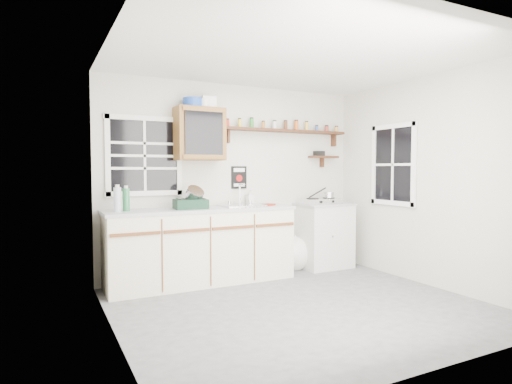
{
  "coord_description": "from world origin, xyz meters",
  "views": [
    {
      "loc": [
        -2.34,
        -3.61,
        1.38
      ],
      "look_at": [
        -0.22,
        0.55,
        1.14
      ],
      "focal_mm": 30.0,
      "sensor_mm": 36.0,
      "label": 1
    }
  ],
  "objects_px": {
    "right_cabinet": "(324,235)",
    "dish_rack": "(192,201)",
    "upper_cabinet": "(200,134)",
    "spice_shelf": "(285,130)",
    "main_cabinet": "(202,245)",
    "hotplate": "(321,201)"
  },
  "relations": [
    {
      "from": "right_cabinet",
      "to": "dish_rack",
      "type": "height_order",
      "value": "dish_rack"
    },
    {
      "from": "dish_rack",
      "to": "right_cabinet",
      "type": "bearing_deg",
      "value": 5.86
    },
    {
      "from": "upper_cabinet",
      "to": "spice_shelf",
      "type": "relative_size",
      "value": 0.34
    },
    {
      "from": "main_cabinet",
      "to": "upper_cabinet",
      "type": "relative_size",
      "value": 3.55
    },
    {
      "from": "main_cabinet",
      "to": "upper_cabinet",
      "type": "xyz_separation_m",
      "value": [
        0.03,
        0.14,
        1.36
      ]
    },
    {
      "from": "main_cabinet",
      "to": "right_cabinet",
      "type": "relative_size",
      "value": 2.54
    },
    {
      "from": "spice_shelf",
      "to": "hotplate",
      "type": "height_order",
      "value": "spice_shelf"
    },
    {
      "from": "hotplate",
      "to": "main_cabinet",
      "type": "bearing_deg",
      "value": -177.11
    },
    {
      "from": "spice_shelf",
      "to": "right_cabinet",
      "type": "bearing_deg",
      "value": -19.54
    },
    {
      "from": "right_cabinet",
      "to": "dish_rack",
      "type": "distance_m",
      "value": 2.05
    },
    {
      "from": "main_cabinet",
      "to": "dish_rack",
      "type": "height_order",
      "value": "dish_rack"
    },
    {
      "from": "main_cabinet",
      "to": "right_cabinet",
      "type": "distance_m",
      "value": 1.84
    },
    {
      "from": "main_cabinet",
      "to": "hotplate",
      "type": "relative_size",
      "value": 4.06
    },
    {
      "from": "right_cabinet",
      "to": "spice_shelf",
      "type": "relative_size",
      "value": 0.48
    },
    {
      "from": "right_cabinet",
      "to": "spice_shelf",
      "type": "distance_m",
      "value": 1.58
    },
    {
      "from": "dish_rack",
      "to": "upper_cabinet",
      "type": "bearing_deg",
      "value": 50.97
    },
    {
      "from": "main_cabinet",
      "to": "upper_cabinet",
      "type": "bearing_deg",
      "value": 76.32
    },
    {
      "from": "upper_cabinet",
      "to": "dish_rack",
      "type": "height_order",
      "value": "upper_cabinet"
    },
    {
      "from": "main_cabinet",
      "to": "spice_shelf",
      "type": "height_order",
      "value": "spice_shelf"
    },
    {
      "from": "spice_shelf",
      "to": "upper_cabinet",
      "type": "bearing_deg",
      "value": -176.88
    },
    {
      "from": "spice_shelf",
      "to": "dish_rack",
      "type": "xyz_separation_m",
      "value": [
        -1.44,
        -0.25,
        -0.92
      ]
    },
    {
      "from": "spice_shelf",
      "to": "dish_rack",
      "type": "distance_m",
      "value": 1.73
    }
  ]
}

